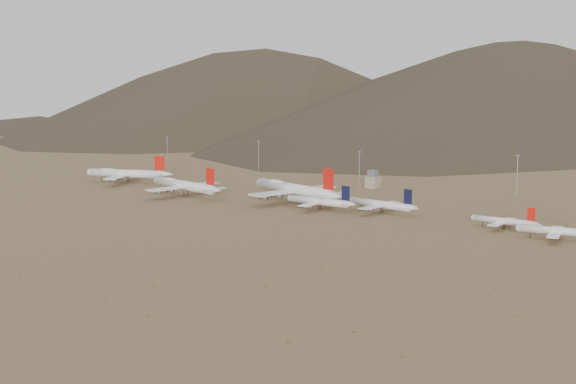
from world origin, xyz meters
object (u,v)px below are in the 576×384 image
Objects in this scene: widebody_centre at (185,185)px; widebody_west at (127,173)px; narrowbody_a at (320,202)px; widebody_east at (295,189)px; control_tower at (373,180)px; narrowbody_b at (383,205)px.

widebody_west is at bearing 175.16° from widebody_centre.
narrowbody_a is at bearing -26.16° from widebody_west.
widebody_east is 79.90m from control_tower.
widebody_east reaches higher than widebody_west.
control_tower is (-51.83, 80.86, 0.37)m from narrowbody_b.
widebody_west is 1.35× the size of narrowbody_a.
widebody_west reaches higher than narrowbody_b.
widebody_east is 1.67× the size of narrowbody_a.
widebody_west is 173.51m from control_tower.
narrowbody_b is (205.94, -1.16, -1.79)m from widebody_west.
narrowbody_a is (26.77, -12.94, -3.17)m from widebody_east.
narrowbody_b is at bearing 18.78° from widebody_centre.
narrowbody_b is (131.67, 19.19, -2.03)m from widebody_centre.
widebody_west is 1.35× the size of narrowbody_b.
widebody_centre is 1.46× the size of narrowbody_a.
widebody_east reaches higher than narrowbody_a.
narrowbody_a is at bearing -10.05° from widebody_east.
control_tower is at bearing 99.32° from widebody_east.
control_tower is (154.11, 79.71, -1.42)m from widebody_west.
widebody_centre is at bearing -147.96° from widebody_east.
narrowbody_a reaches higher than control_tower.
widebody_centre reaches higher than control_tower.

